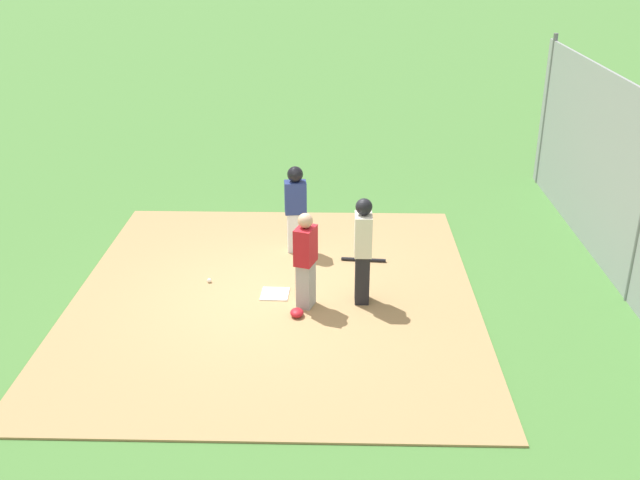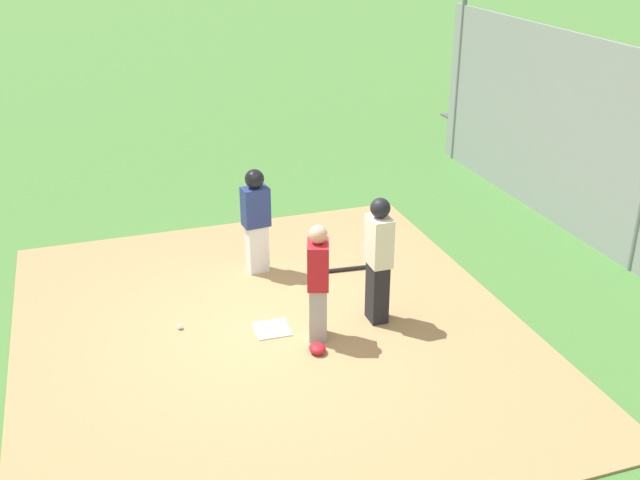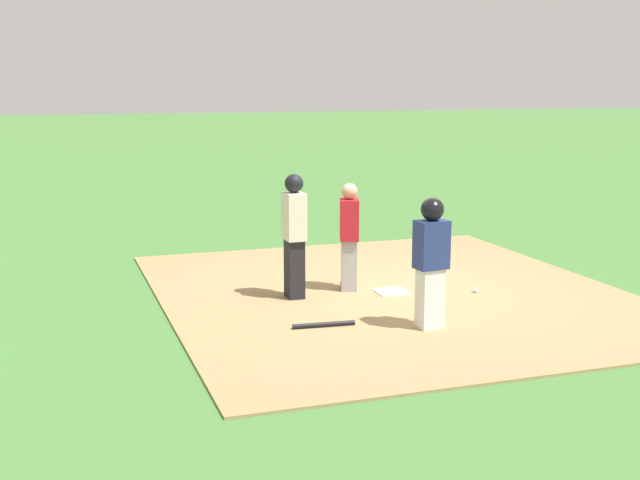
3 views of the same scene
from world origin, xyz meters
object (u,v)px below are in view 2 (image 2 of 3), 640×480
(baseball_bat, at_px, (344,269))
(catcher_mask, at_px, (317,348))
(home_plate, at_px, (272,329))
(umpire, at_px, (378,258))
(catcher, at_px, (318,281))
(baseball, at_px, (180,327))
(runner, at_px, (256,215))

(baseball_bat, relative_size, catcher_mask, 3.26)
(home_plate, relative_size, baseball_bat, 0.56)
(umpire, bearing_deg, catcher, 10.96)
(umpire, bearing_deg, catcher_mask, 27.19)
(catcher_mask, bearing_deg, baseball, 54.32)
(baseball_bat, bearing_deg, home_plate, 46.36)
(umpire, relative_size, baseball_bat, 2.19)
(umpire, relative_size, runner, 1.08)
(catcher, relative_size, runner, 0.97)
(umpire, height_order, runner, umpire)
(runner, bearing_deg, umpire, 24.13)
(catcher, xyz_separation_m, baseball, (0.75, 1.64, -0.76))
(umpire, distance_m, baseball, 2.71)
(catcher_mask, distance_m, baseball, 1.87)
(runner, relative_size, catcher_mask, 6.65)
(runner, distance_m, catcher_mask, 2.55)
(runner, xyz_separation_m, catcher_mask, (-2.41, -0.14, -0.84))
(home_plate, bearing_deg, umpire, -97.36)
(catcher, height_order, catcher_mask, catcher)
(baseball, bearing_deg, catcher, -114.45)
(catcher, distance_m, runner, 2.08)
(catcher, distance_m, umpire, 0.89)
(catcher_mask, bearing_deg, umpire, -62.71)
(baseball_bat, bearing_deg, baseball, 24.00)
(home_plate, bearing_deg, baseball_bat, -48.70)
(catcher, xyz_separation_m, runner, (2.06, 0.27, 0.11))
(umpire, bearing_deg, runner, -59.13)
(home_plate, relative_size, catcher_mask, 1.83)
(baseball_bat, bearing_deg, umpire, 92.12)
(umpire, xyz_separation_m, catcher_mask, (-0.51, 0.99, -0.84))
(runner, distance_m, baseball, 2.09)
(home_plate, bearing_deg, catcher, -124.10)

